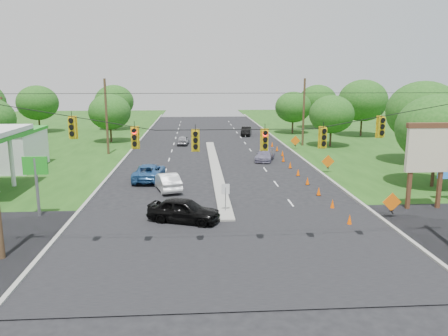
{
  "coord_description": "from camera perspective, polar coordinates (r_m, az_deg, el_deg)",
  "views": [
    {
      "loc": [
        -2.01,
        -22.7,
        9.2
      ],
      "look_at": [
        0.01,
        7.74,
        2.8
      ],
      "focal_mm": 35.0,
      "sensor_mm": 36.0,
      "label": 1
    }
  ],
  "objects": [
    {
      "name": "curb_left",
      "position": [
        54.11,
        -12.35,
        1.78
      ],
      "size": [
        0.25,
        110.0,
        0.16
      ],
      "primitive_type": "cube",
      "color": "gray",
      "rests_on": "ground"
    },
    {
      "name": "tree_12",
      "position": [
        72.66,
        9.02,
        7.86
      ],
      "size": [
        5.88,
        5.88,
        6.86
      ],
      "color": "black",
      "rests_on": "ground"
    },
    {
      "name": "tree_4",
      "position": [
        79.21,
        -23.18,
        7.83
      ],
      "size": [
        6.72,
        6.72,
        7.84
      ],
      "color": "black",
      "rests_on": "ground"
    },
    {
      "name": "cone_1",
      "position": [
        32.01,
        13.98,
        -4.56
      ],
      "size": [
        0.32,
        0.32,
        0.7
      ],
      "primitive_type": "cone",
      "color": "#FF5400",
      "rests_on": "ground"
    },
    {
      "name": "work_sign_0",
      "position": [
        30.71,
        21.08,
        -4.28
      ],
      "size": [
        1.27,
        0.58,
        1.37
      ],
      "color": "black",
      "rests_on": "ground"
    },
    {
      "name": "work_sign_2",
      "position": [
        56.77,
        9.3,
        3.48
      ],
      "size": [
        1.27,
        0.58,
        1.37
      ],
      "color": "black",
      "rests_on": "ground"
    },
    {
      "name": "blue_pickup",
      "position": [
        39.97,
        -9.73,
        -0.52
      ],
      "size": [
        2.76,
        5.56,
        1.52
      ],
      "primitive_type": "imported",
      "rotation": [
        0.0,
        0.0,
        3.1
      ],
      "color": "#24528A",
      "rests_on": "ground"
    },
    {
      "name": "tree_8",
      "position": [
        50.87,
        24.55,
        6.7
      ],
      "size": [
        7.56,
        7.56,
        8.82
      ],
      "color": "black",
      "rests_on": "ground"
    },
    {
      "name": "cone_4",
      "position": [
        41.81,
        9.66,
        -0.55
      ],
      "size": [
        0.32,
        0.32,
        0.7
      ],
      "primitive_type": "cone",
      "color": "#FF5400",
      "rests_on": "ground"
    },
    {
      "name": "cone_3",
      "position": [
        38.5,
        10.85,
        -1.66
      ],
      "size": [
        0.32,
        0.32,
        0.7
      ],
      "primitive_type": "cone",
      "color": "#FF5400",
      "rests_on": "ground"
    },
    {
      "name": "cross_street",
      "position": [
        24.58,
        1.18,
        -10.13
      ],
      "size": [
        160.0,
        14.0,
        0.02
      ],
      "primitive_type": "cube",
      "color": "black",
      "rests_on": "ground"
    },
    {
      "name": "tree_9",
      "position": [
        59.69,
        13.87,
        6.83
      ],
      "size": [
        5.88,
        5.88,
        6.86
      ],
      "color": "black",
      "rests_on": "ground"
    },
    {
      "name": "median",
      "position": [
        44.71,
        -1.14,
        -0.03
      ],
      "size": [
        1.0,
        34.0,
        0.18
      ],
      "primitive_type": "cube",
      "color": "gray",
      "rests_on": "ground"
    },
    {
      "name": "cone_8",
      "position": [
        55.39,
        6.94,
        2.56
      ],
      "size": [
        0.32,
        0.32,
        0.7
      ],
      "primitive_type": "cone",
      "color": "#FF5400",
      "rests_on": "ground"
    },
    {
      "name": "cone_5",
      "position": [
        45.15,
        8.64,
        0.4
      ],
      "size": [
        0.32,
        0.32,
        0.7
      ],
      "primitive_type": "cone",
      "color": "#FF5400",
      "rests_on": "ground"
    },
    {
      "name": "tree_11",
      "position": [
        80.87,
        12.14,
        8.58
      ],
      "size": [
        6.72,
        6.72,
        7.84
      ],
      "color": "black",
      "rests_on": "ground"
    },
    {
      "name": "curb_right",
      "position": [
        54.85,
        9.02,
        2.04
      ],
      "size": [
        0.25,
        110.0,
        0.16
      ],
      "primitive_type": "cube",
      "color": "gray",
      "rests_on": "ground"
    },
    {
      "name": "signal_span",
      "position": [
        22.2,
        1.33,
        0.86
      ],
      "size": [
        25.6,
        0.32,
        9.0
      ],
      "color": "#422D1C",
      "rests_on": "ground"
    },
    {
      "name": "ground",
      "position": [
        24.58,
        1.18,
        -10.13
      ],
      "size": [
        160.0,
        160.0,
        0.0
      ],
      "primitive_type": "plane",
      "color": "black",
      "rests_on": "ground"
    },
    {
      "name": "cone_2",
      "position": [
        35.23,
        12.27,
        -2.98
      ],
      "size": [
        0.32,
        0.32,
        0.7
      ],
      "primitive_type": "cone",
      "color": "#FF5400",
      "rests_on": "ground"
    },
    {
      "name": "pylon_sign",
      "position": [
        33.6,
        25.34,
        1.8
      ],
      "size": [
        5.9,
        2.3,
        6.12
      ],
      "color": "#59331E",
      "rests_on": "ground"
    },
    {
      "name": "white_sedan",
      "position": [
        36.31,
        -7.46,
        -1.74
      ],
      "size": [
        2.74,
        4.72,
        1.47
      ],
      "primitive_type": "imported",
      "rotation": [
        0.0,
        0.0,
        3.43
      ],
      "color": "silver",
      "rests_on": "ground"
    },
    {
      "name": "utility_pole_far_left",
      "position": [
        53.94,
        -15.1,
        6.44
      ],
      "size": [
        0.28,
        0.28,
        9.0
      ],
      "primitive_type": "cylinder",
      "color": "#422D1C",
      "rests_on": "ground"
    },
    {
      "name": "tree_10",
      "position": [
        71.69,
        17.68,
        8.4
      ],
      "size": [
        7.56,
        7.56,
        8.82
      ],
      "color": "black",
      "rests_on": "ground"
    },
    {
      "name": "silver_car_far",
      "position": [
        48.94,
        5.36,
        1.72
      ],
      "size": [
        3.05,
        4.75,
        1.28
      ],
      "primitive_type": "imported",
      "rotation": [
        0.0,
        0.0,
        -0.31
      ],
      "color": "slate",
      "rests_on": "ground"
    },
    {
      "name": "tree_7",
      "position": [
        40.28,
        26.1,
        4.6
      ],
      "size": [
        6.72,
        6.72,
        7.84
      ],
      "color": "black",
      "rests_on": "ground"
    },
    {
      "name": "tree_6",
      "position": [
        79.07,
        -14.14,
        8.41
      ],
      "size": [
        6.72,
        6.72,
        7.84
      ],
      "color": "black",
      "rests_on": "ground"
    },
    {
      "name": "cone_9",
      "position": [
        58.79,
        6.31,
        3.11
      ],
      "size": [
        0.32,
        0.32,
        0.7
      ],
      "primitive_type": "cone",
      "color": "#FF5400",
      "rests_on": "ground"
    },
    {
      "name": "dark_car_receding",
      "position": [
        69.77,
        2.92,
        4.82
      ],
      "size": [
        2.22,
        4.41,
        1.39
      ],
      "primitive_type": "imported",
      "rotation": [
        0.0,
        0.0,
        -0.19
      ],
      "color": "black",
      "rests_on": "ground"
    },
    {
      "name": "cone_0",
      "position": [
        28.85,
        16.08,
        -6.5
      ],
      "size": [
        0.32,
        0.32,
        0.7
      ],
      "primitive_type": "cone",
      "color": "#FF5400",
      "rests_on": "ground"
    },
    {
      "name": "work_sign_1",
      "position": [
        43.43,
        13.43,
        0.76
      ],
      "size": [
        1.27,
        0.58,
        1.37
      ],
      "color": "black",
      "rests_on": "ground"
    },
    {
      "name": "black_sedan",
      "position": [
        28.25,
        -5.27,
        -5.51
      ],
      "size": [
        5.05,
        3.39,
        1.6
      ],
      "primitive_type": "imported",
      "rotation": [
        0.0,
        0.0,
        1.22
      ],
      "color": "black",
      "rests_on": "ground"
    },
    {
      "name": "median_sign",
      "position": [
        29.8,
        0.2,
        -3.2
      ],
      "size": [
        0.55,
        0.06,
        2.05
      ],
      "color": "gray",
      "rests_on": "ground"
    },
    {
      "name": "silver_car_oncoming",
      "position": [
        60.47,
        -5.35,
        3.65
      ],
      "size": [
        1.83,
        3.85,
        1.27
      ],
      "primitive_type": "imported",
      "rotation": [
        0.0,
        0.0,
        3.05
      ],
      "color": "gray",
      "rests_on": "ground"
    },
    {
      "name": "cone_6",
      "position": [
        48.51,
        7.76,
        1.22
      ],
      "size": [
        0.32,
        0.32,
        0.7
      ],
      "primitive_type": "cone",
      "color": "#FF5400",
      "rests_on": "ground"
    },
    {
      "name": "utility_pole_far_right",
      "position": [
        59.69,
        10.36,
        7.14
      ],
      "size": [
        0.28,
        0.28,
        9.0
      ],
      "primitive_type": "cylinder",
      "color": "#422D1C",
      "rests_on": "ground"
    },
    {
      "name": "cone_7",
      "position": [
        52.0,
        7.65,
        1.94
      ],
      "size": [
        0.32,
        0.32,
        0.7
      ],
      "primitive_type": "cone",
      "color": "#FF5400",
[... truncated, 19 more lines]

